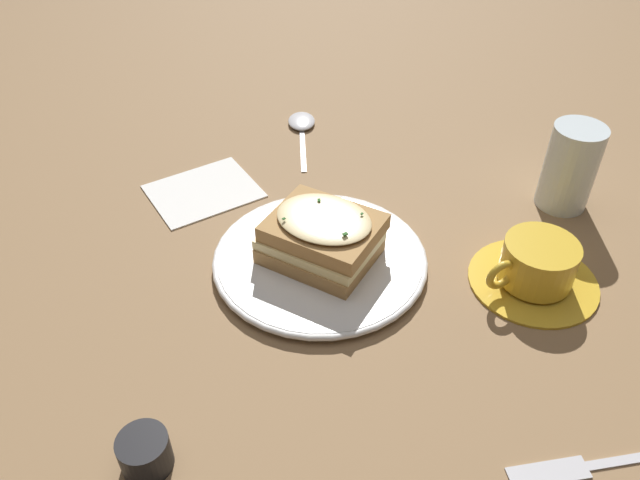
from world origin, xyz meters
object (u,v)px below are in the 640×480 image
at_px(fork, 586,466).
at_px(spoon, 302,124).
at_px(water_glass, 570,167).
at_px(dinner_plate, 320,259).
at_px(teacup_with_saucer, 536,267).
at_px(sandwich, 322,237).
at_px(condiment_pot, 145,453).
at_px(napkin, 203,191).

distance_m(fork, spoon, 0.66).
bearing_deg(fork, water_glass, -22.73).
bearing_deg(dinner_plate, teacup_with_saucer, -24.71).
distance_m(sandwich, water_glass, 0.35).
xyz_separation_m(sandwich, fork, (0.15, -0.33, -0.04)).
height_order(dinner_plate, sandwich, sandwich).
bearing_deg(spoon, condiment_pot, -104.45).
xyz_separation_m(dinner_plate, napkin, (-0.11, 0.19, -0.01)).
xyz_separation_m(water_glass, spoon, (-0.28, 0.31, -0.05)).
height_order(dinner_plate, spoon, dinner_plate).
height_order(water_glass, napkin, water_glass).
bearing_deg(spoon, dinner_plate, -87.61).
bearing_deg(teacup_with_saucer, water_glass, -141.26).
relative_size(sandwich, fork, 0.85).
height_order(sandwich, condiment_pot, sandwich).
bearing_deg(dinner_plate, sandwich, 15.75).
relative_size(sandwich, condiment_pot, 3.57).
xyz_separation_m(napkin, condiment_pot, (-0.12, -0.40, 0.02)).
relative_size(teacup_with_saucer, condiment_pot, 3.27).
relative_size(dinner_plate, napkin, 1.83).
xyz_separation_m(sandwich, napkin, (-0.12, 0.19, -0.04)).
relative_size(teacup_with_saucer, spoon, 0.87).
distance_m(sandwich, teacup_with_saucer, 0.25).
bearing_deg(spoon, fork, -68.75).
bearing_deg(teacup_with_saucer, spoon, -77.08).
bearing_deg(condiment_pot, napkin, 74.13).
distance_m(dinner_plate, fork, 0.36).
height_order(sandwich, teacup_with_saucer, sandwich).
distance_m(spoon, condiment_pot, 0.62).
bearing_deg(spoon, water_glass, -32.73).
xyz_separation_m(teacup_with_saucer, fork, (-0.08, -0.22, -0.02)).
bearing_deg(spoon, sandwich, -87.23).
xyz_separation_m(water_glass, napkin, (-0.47, 0.17, -0.06)).
bearing_deg(water_glass, sandwich, -176.65).
height_order(dinner_plate, napkin, dinner_plate).
distance_m(sandwich, condiment_pot, 0.31).
relative_size(napkin, condiment_pot, 3.09).
bearing_deg(water_glass, condiment_pot, -158.30).
xyz_separation_m(dinner_plate, sandwich, (0.00, 0.00, 0.04)).
xyz_separation_m(sandwich, water_glass, (0.35, 0.02, 0.02)).
height_order(teacup_with_saucer, napkin, teacup_with_saucer).
bearing_deg(water_glass, napkin, 159.71).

